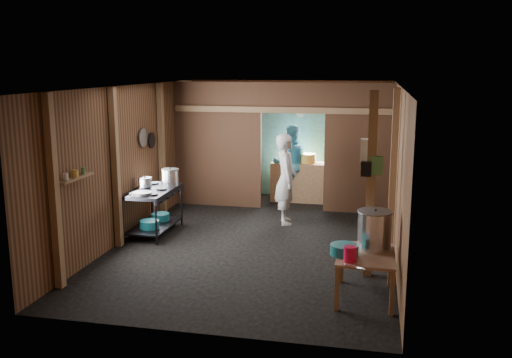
% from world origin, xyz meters
% --- Properties ---
extents(floor, '(4.50, 7.00, 0.00)m').
position_xyz_m(floor, '(0.00, 0.00, 0.00)').
color(floor, black).
rests_on(floor, ground).
extents(ceiling, '(4.50, 7.00, 0.00)m').
position_xyz_m(ceiling, '(0.00, 0.00, 2.60)').
color(ceiling, '#423F3B').
rests_on(ceiling, ground).
extents(wall_back, '(4.50, 0.00, 2.60)m').
position_xyz_m(wall_back, '(0.00, 3.50, 1.30)').
color(wall_back, brown).
rests_on(wall_back, ground).
extents(wall_front, '(4.50, 0.00, 2.60)m').
position_xyz_m(wall_front, '(0.00, -3.50, 1.30)').
color(wall_front, brown).
rests_on(wall_front, ground).
extents(wall_left, '(0.00, 7.00, 2.60)m').
position_xyz_m(wall_left, '(-2.25, 0.00, 1.30)').
color(wall_left, brown).
rests_on(wall_left, ground).
extents(wall_right, '(0.00, 7.00, 2.60)m').
position_xyz_m(wall_right, '(2.25, 0.00, 1.30)').
color(wall_right, brown).
rests_on(wall_right, ground).
extents(partition_left, '(1.85, 0.10, 2.60)m').
position_xyz_m(partition_left, '(-1.32, 2.20, 1.30)').
color(partition_left, '#52301C').
rests_on(partition_left, floor).
extents(partition_right, '(1.35, 0.10, 2.60)m').
position_xyz_m(partition_right, '(1.57, 2.20, 1.30)').
color(partition_right, '#52301C').
rests_on(partition_right, floor).
extents(partition_header, '(1.30, 0.10, 0.60)m').
position_xyz_m(partition_header, '(0.25, 2.20, 2.30)').
color(partition_header, '#52301C').
rests_on(partition_header, wall_back).
extents(turquoise_panel, '(4.40, 0.06, 2.50)m').
position_xyz_m(turquoise_panel, '(0.00, 3.44, 1.25)').
color(turquoise_panel, '#6FC5BE').
rests_on(turquoise_panel, wall_back).
extents(back_counter, '(1.20, 0.50, 0.85)m').
position_xyz_m(back_counter, '(0.30, 2.95, 0.42)').
color(back_counter, '#9D7356').
rests_on(back_counter, floor).
extents(wall_clock, '(0.20, 0.03, 0.20)m').
position_xyz_m(wall_clock, '(0.25, 3.40, 1.90)').
color(wall_clock, silver).
rests_on(wall_clock, wall_back).
extents(post_left_a, '(0.10, 0.12, 2.60)m').
position_xyz_m(post_left_a, '(-2.18, -2.60, 1.30)').
color(post_left_a, '#9D7356').
rests_on(post_left_a, floor).
extents(post_left_b, '(0.10, 0.12, 2.60)m').
position_xyz_m(post_left_b, '(-2.18, -0.80, 1.30)').
color(post_left_b, '#9D7356').
rests_on(post_left_b, floor).
extents(post_left_c, '(0.10, 0.12, 2.60)m').
position_xyz_m(post_left_c, '(-2.18, 1.20, 1.30)').
color(post_left_c, '#9D7356').
rests_on(post_left_c, floor).
extents(post_right, '(0.10, 0.12, 2.60)m').
position_xyz_m(post_right, '(2.18, -0.20, 1.30)').
color(post_right, '#9D7356').
rests_on(post_right, floor).
extents(post_free, '(0.12, 0.12, 2.60)m').
position_xyz_m(post_free, '(1.85, -1.30, 1.30)').
color(post_free, '#9D7356').
rests_on(post_free, floor).
extents(cross_beam, '(4.40, 0.12, 0.12)m').
position_xyz_m(cross_beam, '(0.00, 2.15, 2.05)').
color(cross_beam, '#9D7356').
rests_on(cross_beam, wall_left).
extents(pan_lid_big, '(0.03, 0.34, 0.34)m').
position_xyz_m(pan_lid_big, '(-2.21, 0.40, 1.65)').
color(pan_lid_big, slate).
rests_on(pan_lid_big, wall_left).
extents(pan_lid_small, '(0.03, 0.30, 0.30)m').
position_xyz_m(pan_lid_small, '(-2.21, 0.80, 1.55)').
color(pan_lid_small, black).
rests_on(pan_lid_small, wall_left).
extents(wall_shelf, '(0.14, 0.80, 0.03)m').
position_xyz_m(wall_shelf, '(-2.15, -2.10, 1.40)').
color(wall_shelf, '#9D7356').
rests_on(wall_shelf, wall_left).
extents(jar_white, '(0.07, 0.07, 0.10)m').
position_xyz_m(jar_white, '(-2.15, -2.35, 1.47)').
color(jar_white, silver).
rests_on(jar_white, wall_shelf).
extents(jar_yellow, '(0.08, 0.08, 0.10)m').
position_xyz_m(jar_yellow, '(-2.15, -2.10, 1.47)').
color(jar_yellow, gold).
rests_on(jar_yellow, wall_shelf).
extents(jar_green, '(0.06, 0.06, 0.10)m').
position_xyz_m(jar_green, '(-2.15, -1.88, 1.47)').
color(jar_green, '#48874B').
rests_on(jar_green, wall_shelf).
extents(bag_white, '(0.22, 0.15, 0.32)m').
position_xyz_m(bag_white, '(1.80, -1.22, 1.78)').
color(bag_white, silver).
rests_on(bag_white, post_free).
extents(bag_green, '(0.16, 0.12, 0.24)m').
position_xyz_m(bag_green, '(1.92, -1.36, 1.60)').
color(bag_green, '#48874B').
rests_on(bag_green, post_free).
extents(bag_black, '(0.14, 0.10, 0.20)m').
position_xyz_m(bag_black, '(1.78, -1.38, 1.55)').
color(bag_black, black).
rests_on(bag_black, post_free).
extents(gas_range, '(0.70, 1.36, 0.80)m').
position_xyz_m(gas_range, '(-1.88, -0.03, 0.40)').
color(gas_range, black).
rests_on(gas_range, floor).
extents(prep_table, '(0.72, 0.99, 0.59)m').
position_xyz_m(prep_table, '(1.83, -2.10, 0.29)').
color(prep_table, '#A9775A').
rests_on(prep_table, floor).
extents(stove_pot_large, '(0.39, 0.39, 0.31)m').
position_xyz_m(stove_pot_large, '(-1.71, 0.40, 0.94)').
color(stove_pot_large, silver).
rests_on(stove_pot_large, gas_range).
extents(stove_pot_med, '(0.27, 0.27, 0.21)m').
position_xyz_m(stove_pot_med, '(-2.05, 0.04, 0.89)').
color(stove_pot_med, silver).
rests_on(stove_pot_med, gas_range).
extents(frying_pan, '(0.46, 0.60, 0.07)m').
position_xyz_m(frying_pan, '(-1.88, -0.47, 0.83)').
color(frying_pan, slate).
rests_on(frying_pan, gas_range).
extents(blue_tub_front, '(0.34, 0.34, 0.14)m').
position_xyz_m(blue_tub_front, '(-1.88, -0.24, 0.22)').
color(blue_tub_front, '#196C76').
rests_on(blue_tub_front, gas_range).
extents(blue_tub_back, '(0.33, 0.33, 0.13)m').
position_xyz_m(blue_tub_back, '(-1.88, 0.28, 0.22)').
color(blue_tub_back, '#196C76').
rests_on(blue_tub_back, gas_range).
extents(stock_pot, '(0.46, 0.46, 0.53)m').
position_xyz_m(stock_pot, '(1.92, -1.87, 0.83)').
color(stock_pot, silver).
rests_on(stock_pot, prep_table).
extents(wash_basin, '(0.36, 0.36, 0.13)m').
position_xyz_m(wash_basin, '(1.56, -2.20, 0.65)').
color(wash_basin, '#196C76').
rests_on(wash_basin, prep_table).
extents(pink_bucket, '(0.16, 0.16, 0.19)m').
position_xyz_m(pink_bucket, '(1.64, -2.43, 0.68)').
color(pink_bucket, red).
rests_on(pink_bucket, prep_table).
extents(knife, '(0.29, 0.16, 0.01)m').
position_xyz_m(knife, '(1.70, -2.63, 0.59)').
color(knife, silver).
rests_on(knife, prep_table).
extents(yellow_tub, '(0.36, 0.36, 0.20)m').
position_xyz_m(yellow_tub, '(0.47, 2.95, 0.95)').
color(yellow_tub, gold).
rests_on(yellow_tub, back_counter).
extents(cook, '(0.55, 0.70, 1.69)m').
position_xyz_m(cook, '(0.29, 1.12, 0.85)').
color(cook, silver).
rests_on(cook, floor).
extents(worker_back, '(1.00, 0.91, 1.67)m').
position_xyz_m(worker_back, '(0.11, 2.90, 0.84)').
color(worker_back, teal).
rests_on(worker_back, floor).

